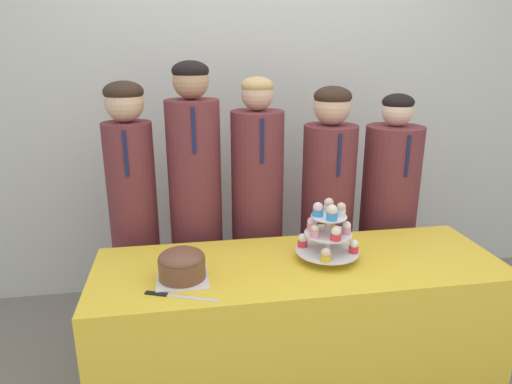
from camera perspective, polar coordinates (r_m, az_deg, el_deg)
The scene contains 10 objects.
wall_back at distance 3.04m, azimuth -0.24°, elevation 12.62°, with size 9.00×0.06×2.70m.
table at distance 2.21m, azimuth 5.18°, elevation -17.07°, with size 1.79×0.60×0.71m.
round_cake at distance 1.88m, azimuth -9.26°, elevation -8.94°, with size 0.21×0.21×0.13m.
cake_knife at distance 1.81m, azimuth -10.78°, elevation -12.59°, with size 0.28×0.13×0.01m.
cupcake_stand at distance 2.03m, azimuth 8.96°, elevation -4.87°, with size 0.28×0.28×0.27m.
student_0 at distance 2.47m, azimuth -14.91°, elevation -4.11°, with size 0.24×0.25×1.46m.
student_1 at distance 2.45m, azimuth -7.45°, elevation -3.26°, with size 0.27×0.28×1.56m.
student_2 at distance 2.50m, azimuth 0.16°, elevation -3.84°, with size 0.28×0.28×1.48m.
student_3 at distance 2.59m, azimuth 8.81°, elevation -3.61°, with size 0.29×0.29×1.43m.
student_4 at distance 2.74m, azimuth 16.05°, elevation -3.84°, with size 0.31×0.32×1.38m.
Camera 1 is at (-0.49, -1.46, 1.61)m, focal length 32.00 mm.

